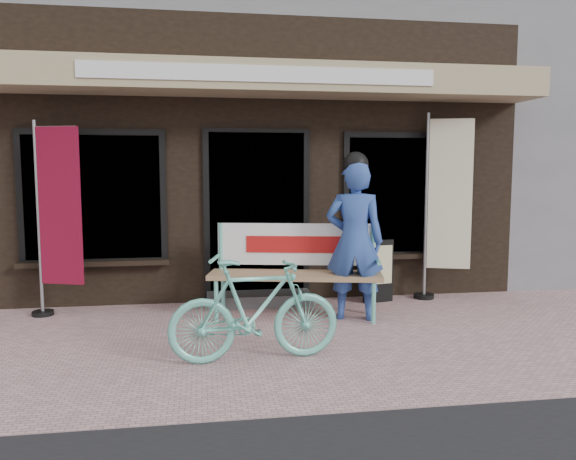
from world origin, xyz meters
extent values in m
plane|color=#C39596|center=(0.00, 0.00, 0.00)|extent=(70.00, 70.00, 0.00)
cube|color=black|center=(0.00, 5.00, 1.80)|extent=(7.00, 6.00, 3.60)
cube|color=tan|center=(0.00, 1.65, 2.75)|extent=(7.00, 0.80, 0.35)
cube|color=white|center=(0.00, 1.24, 2.75)|extent=(4.00, 0.02, 0.18)
cube|color=black|center=(0.00, 1.98, 1.10)|extent=(1.20, 0.06, 2.10)
cube|color=black|center=(0.00, 1.97, 1.10)|extent=(1.35, 0.04, 2.20)
cube|color=black|center=(-2.00, 1.98, 1.35)|extent=(1.60, 0.06, 1.50)
cube|color=black|center=(2.00, 1.98, 1.35)|extent=(1.60, 0.06, 1.50)
cube|color=black|center=(-2.00, 1.97, 1.35)|extent=(1.75, 0.04, 1.65)
cube|color=black|center=(2.00, 1.97, 1.35)|extent=(1.75, 0.04, 1.65)
cube|color=black|center=(-2.00, 1.92, 0.55)|extent=(1.80, 0.18, 0.06)
cube|color=black|center=(2.00, 1.92, 0.55)|extent=(1.80, 0.18, 0.06)
cube|color=#59595B|center=(0.00, 1.75, 0.07)|extent=(1.30, 0.45, 0.15)
cylinder|color=#64C4AF|center=(-0.55, 1.05, 0.23)|extent=(0.06, 0.06, 0.46)
cylinder|color=#64C4AF|center=(-0.46, 1.48, 0.23)|extent=(0.06, 0.06, 0.46)
cylinder|color=#64C4AF|center=(1.15, 0.68, 0.23)|extent=(0.06, 0.06, 0.46)
cylinder|color=#64C4AF|center=(1.24, 1.10, 0.23)|extent=(0.06, 0.06, 0.46)
cube|color=#A57F5A|center=(0.34, 1.08, 0.49)|extent=(2.02, 0.90, 0.05)
cylinder|color=#64C4AF|center=(-0.48, 1.48, 0.76)|extent=(0.06, 0.06, 0.60)
cylinder|color=#64C4AF|center=(1.26, 1.10, 0.76)|extent=(0.06, 0.06, 0.60)
cube|color=white|center=(0.39, 1.31, 0.82)|extent=(1.82, 0.44, 0.49)
cube|color=#B21414|center=(0.39, 1.28, 0.82)|extent=(1.15, 0.26, 0.20)
cylinder|color=#64C4AF|center=(-0.56, 1.27, 0.67)|extent=(0.14, 0.48, 0.04)
cylinder|color=#64C4AF|center=(1.25, 0.88, 0.67)|extent=(0.14, 0.48, 0.04)
imported|color=#2D4C9C|center=(0.99, 0.93, 0.89)|extent=(0.74, 0.59, 1.77)
sphere|color=black|center=(0.99, 0.93, 1.74)|extent=(0.35, 0.35, 0.28)
imported|color=#64C4AF|center=(-0.25, -0.31, 0.45)|extent=(1.54, 0.54, 0.91)
cylinder|color=gray|center=(-2.54, 1.62, 1.12)|extent=(0.05, 0.05, 2.24)
cylinder|color=gray|center=(-2.30, 1.54, 2.16)|extent=(0.49, 0.19, 0.02)
cube|color=maroon|center=(-2.28, 1.53, 1.27)|extent=(0.49, 0.19, 1.78)
cylinder|color=black|center=(-2.54, 1.62, 0.03)|extent=(0.31, 0.31, 0.05)
cylinder|color=gray|center=(2.18, 1.78, 1.20)|extent=(0.05, 0.05, 2.41)
cylinder|color=gray|center=(2.44, 1.69, 2.32)|extent=(0.53, 0.20, 0.03)
cube|color=beige|center=(2.46, 1.68, 1.37)|extent=(0.53, 0.21, 1.92)
cylinder|color=black|center=(2.18, 1.78, 0.03)|extent=(0.33, 0.33, 0.05)
cube|color=black|center=(1.52, 1.67, 0.40)|extent=(0.41, 0.16, 0.80)
cube|color=beige|center=(1.53, 1.62, 0.49)|extent=(0.33, 0.09, 0.49)
camera|label=1|loc=(-0.70, -5.12, 1.67)|focal=35.00mm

